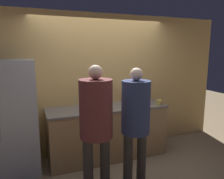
{
  "coord_description": "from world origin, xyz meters",
  "views": [
    {
      "loc": [
        -1.32,
        -3.16,
        1.93
      ],
      "look_at": [
        0.0,
        0.16,
        1.29
      ],
      "focal_mm": 35.0,
      "sensor_mm": 36.0,
      "label": 1
    }
  ],
  "objects": [
    {
      "name": "bottle_green",
      "position": [
        -0.39,
        0.33,
        1.04
      ],
      "size": [
        0.08,
        0.08,
        0.24
      ],
      "color": "#236033",
      "rests_on": "counter"
    },
    {
      "name": "ground_plane",
      "position": [
        0.0,
        0.0,
        0.0
      ],
      "size": [
        14.0,
        14.0,
        0.0
      ],
      "primitive_type": "plane",
      "color": "#9E8460"
    },
    {
      "name": "utensil_crock",
      "position": [
        0.85,
        0.47,
        1.02
      ],
      "size": [
        0.12,
        0.12,
        0.3
      ],
      "color": "#3D424C",
      "rests_on": "counter"
    },
    {
      "name": "counter",
      "position": [
        0.0,
        0.39,
        0.47
      ],
      "size": [
        2.14,
        0.71,
        0.94
      ],
      "color": "tan",
      "rests_on": "ground_plane"
    },
    {
      "name": "fruit_bowl",
      "position": [
        -0.12,
        0.35,
        0.99
      ],
      "size": [
        0.31,
        0.31,
        0.14
      ],
      "color": "beige",
      "rests_on": "counter"
    },
    {
      "name": "wall_back",
      "position": [
        0.0,
        0.73,
        1.3
      ],
      "size": [
        5.2,
        0.06,
        2.6
      ],
      "color": "#E0B266",
      "rests_on": "ground_plane"
    },
    {
      "name": "person_left",
      "position": [
        -0.53,
        -0.65,
        1.09
      ],
      "size": [
        0.42,
        0.42,
        1.76
      ],
      "color": "#38332D",
      "rests_on": "ground_plane"
    },
    {
      "name": "refrigerator",
      "position": [
        -1.51,
        0.4,
        0.9
      ],
      "size": [
        0.65,
        0.64,
        1.8
      ],
      "color": "#B7B7BC",
      "rests_on": "ground_plane"
    },
    {
      "name": "bottle_red",
      "position": [
        0.45,
        0.59,
        1.02
      ],
      "size": [
        0.08,
        0.08,
        0.19
      ],
      "color": "red",
      "rests_on": "counter"
    },
    {
      "name": "person_center",
      "position": [
        0.03,
        -0.64,
        1.04
      ],
      "size": [
        0.39,
        0.39,
        1.71
      ],
      "color": "#38332D",
      "rests_on": "ground_plane"
    },
    {
      "name": "cup_yellow",
      "position": [
        0.94,
        0.16,
        0.99
      ],
      "size": [
        0.09,
        0.09,
        0.09
      ],
      "color": "gold",
      "rests_on": "counter"
    },
    {
      "name": "bottle_amber",
      "position": [
        0.29,
        0.34,
        1.02
      ],
      "size": [
        0.07,
        0.07,
        0.19
      ],
      "color": "brown",
      "rests_on": "counter"
    }
  ]
}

